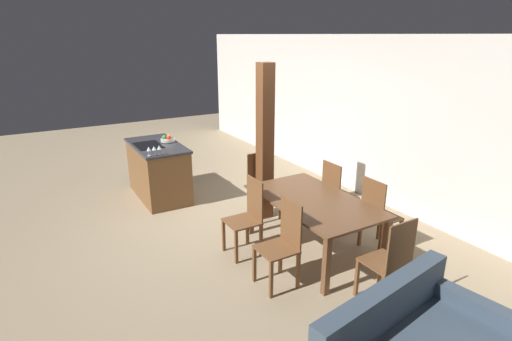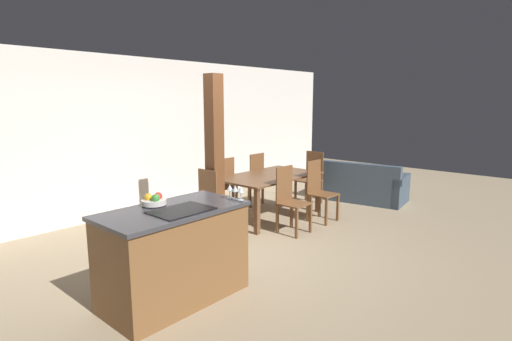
# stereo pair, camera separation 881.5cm
# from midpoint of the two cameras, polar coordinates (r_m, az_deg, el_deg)

# --- Properties ---
(ground_plane) EXTENTS (16.00, 16.00, 0.00)m
(ground_plane) POSITION_cam_midpoint_polar(r_m,az_deg,el_deg) (3.85, 39.68, -23.45)
(ground_plane) COLOR #9E896B
(wall_back) EXTENTS (11.20, 0.08, 2.70)m
(wall_back) POSITION_cam_midpoint_polar(r_m,az_deg,el_deg) (5.72, 51.94, 1.72)
(wall_back) COLOR silver
(wall_back) RESTS_ON ground_plane
(kitchen_island) EXTENTS (1.42, 0.75, 0.95)m
(kitchen_island) POSITION_cam_midpoint_polar(r_m,az_deg,el_deg) (3.72, 16.73, -11.92)
(kitchen_island) COLOR brown
(kitchen_island) RESTS_ON ground_plane
(fruit_bowl) EXTENTS (0.24, 0.24, 0.12)m
(fruit_bowl) POSITION_cam_midpoint_polar(r_m,az_deg,el_deg) (3.69, 19.23, -3.53)
(fruit_bowl) COLOR silver
(fruit_bowl) RESTS_ON kitchen_island
(wine_glass_near) EXTENTS (0.07, 0.07, 0.14)m
(wine_glass_near) POSITION_cam_midpoint_polar(r_m,az_deg,el_deg) (2.90, 22.84, -8.84)
(wine_glass_near) COLOR silver
(wine_glass_near) RESTS_ON kitchen_island
(wine_glass_middle) EXTENTS (0.07, 0.07, 0.14)m
(wine_glass_middle) POSITION_cam_midpoint_polar(r_m,az_deg,el_deg) (2.96, 23.80, -8.40)
(wine_glass_middle) COLOR silver
(wine_glass_middle) RESTS_ON kitchen_island
(wine_glass_far) EXTENTS (0.07, 0.07, 0.14)m
(wine_glass_far) POSITION_cam_midpoint_polar(r_m,az_deg,el_deg) (3.02, 24.72, -7.98)
(wine_glass_far) COLOR silver
(wine_glass_far) RESTS_ON kitchen_island
(dining_table) EXTENTS (1.77, 1.03, 0.73)m
(dining_table) POSITION_cam_midpoint_polar(r_m,az_deg,el_deg) (4.03, 64.20, -17.54)
(dining_table) COLOR brown
(dining_table) RESTS_ON ground_plane
(dining_chair_near_left) EXTENTS (0.40, 0.40, 0.99)m
(dining_chair_near_left) POSITION_cam_midpoint_polar(r_m,az_deg,el_deg) (3.39, 57.26, -23.30)
(dining_chair_near_left) COLOR brown
(dining_chair_near_left) RESTS_ON ground_plane
(dining_chair_near_right) EXTENTS (0.40, 0.40, 0.99)m
(dining_chair_near_right) POSITION_cam_midpoint_polar(r_m,az_deg,el_deg) (3.56, 71.09, -26.08)
(dining_chair_near_right) COLOR brown
(dining_chair_near_right) RESTS_ON ground_plane
(dining_chair_far_left) EXTENTS (0.40, 0.40, 0.99)m
(dining_chair_far_left) POSITION_cam_midpoint_polar(r_m,az_deg,el_deg) (4.70, 58.45, -13.57)
(dining_chair_far_left) COLOR brown
(dining_chair_far_left) RESTS_ON ground_plane
(dining_chair_far_right) EXTENTS (0.40, 0.40, 0.99)m
(dining_chair_far_right) POSITION_cam_midpoint_polar(r_m,az_deg,el_deg) (4.82, 67.95, -15.95)
(dining_chair_far_right) COLOR brown
(dining_chair_far_right) RESTS_ON ground_plane
(dining_chair_head_end) EXTENTS (0.40, 0.40, 0.99)m
(dining_chair_head_end) POSITION_cam_midpoint_polar(r_m,az_deg,el_deg) (4.05, 45.75, -13.99)
(dining_chair_head_end) COLOR brown
(dining_chair_head_end) RESTS_ON ground_plane
(dining_chair_foot_end) EXTENTS (0.40, 0.40, 0.99)m
(dining_chair_foot_end) POSITION_cam_midpoint_polar(r_m,az_deg,el_deg) (4.48, 80.58, -22.10)
(dining_chair_foot_end) COLOR brown
(dining_chair_foot_end) RESTS_ON ground_plane
(timber_post) EXTENTS (0.20, 0.20, 2.33)m
(timber_post) POSITION_cam_midpoint_polar(r_m,az_deg,el_deg) (3.82, 48.87, -5.63)
(timber_post) COLOR brown
(timber_post) RESTS_ON ground_plane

